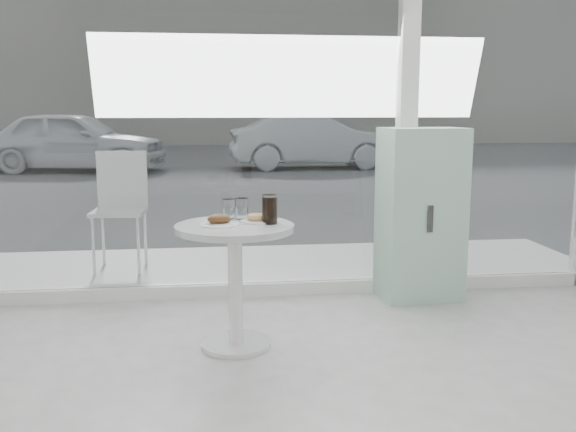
{
  "coord_description": "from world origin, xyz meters",
  "views": [
    {
      "loc": [
        -0.66,
        -1.91,
        1.46
      ],
      "look_at": [
        -0.2,
        1.7,
        0.85
      ],
      "focal_mm": 40.0,
      "sensor_mm": 36.0,
      "label": 1
    }
  ],
  "objects": [
    {
      "name": "main_table",
      "position": [
        -0.5,
        1.9,
        0.55
      ],
      "size": [
        0.72,
        0.72,
        0.77
      ],
      "color": "white",
      "rests_on": "ground"
    },
    {
      "name": "street",
      "position": [
        0.0,
        16.0,
        -0.0
      ],
      "size": [
        40.0,
        24.0,
        0.0
      ],
      "primitive_type": "cube",
      "color": "#383838",
      "rests_on": "ground"
    },
    {
      "name": "car_silver",
      "position": [
        1.93,
        13.64,
        0.67
      ],
      "size": [
        4.09,
        1.53,
        1.34
      ],
      "primitive_type": "imported",
      "rotation": [
        0.0,
        0.0,
        1.6
      ],
      "color": "#96989D",
      "rests_on": "street"
    },
    {
      "name": "patio_deck",
      "position": [
        0.0,
        3.8,
        0.03
      ],
      "size": [
        5.6,
        1.6,
        0.05
      ],
      "primitive_type": "cube",
      "color": "white",
      "rests_on": "ground"
    },
    {
      "name": "car_white",
      "position": [
        -3.71,
        13.55,
        0.71
      ],
      "size": [
        4.41,
        2.36,
        1.43
      ],
      "primitive_type": "imported",
      "rotation": [
        0.0,
        0.0,
        1.4
      ],
      "color": "silver",
      "rests_on": "street"
    },
    {
      "name": "mint_cabinet",
      "position": [
        0.97,
        2.78,
        0.66
      ],
      "size": [
        0.64,
        0.46,
        1.32
      ],
      "rotation": [
        0.0,
        0.0,
        0.08
      ],
      "color": "#A4D1BA",
      "rests_on": "ground"
    },
    {
      "name": "patio_chair",
      "position": [
        -1.43,
        3.87,
        0.64
      ],
      "size": [
        0.48,
        0.48,
        1.03
      ],
      "rotation": [
        0.0,
        0.0,
        -0.06
      ],
      "color": "white",
      "rests_on": "patio_deck"
    },
    {
      "name": "water_tumbler_b",
      "position": [
        -0.45,
        2.09,
        0.83
      ],
      "size": [
        0.08,
        0.08,
        0.13
      ],
      "color": "white",
      "rests_on": "main_table"
    },
    {
      "name": "plate_donut",
      "position": [
        -0.36,
        1.96,
        0.79
      ],
      "size": [
        0.2,
        0.2,
        0.05
      ],
      "color": "white",
      "rests_on": "main_table"
    },
    {
      "name": "plate_fritter",
      "position": [
        -0.59,
        1.88,
        0.8
      ],
      "size": [
        0.24,
        0.24,
        0.07
      ],
      "color": "white",
      "rests_on": "main_table"
    },
    {
      "name": "far_building",
      "position": [
        0.0,
        25.0,
        4.0
      ],
      "size": [
        40.0,
        2.0,
        8.0
      ],
      "primitive_type": "cube",
      "color": "gray",
      "rests_on": "ground"
    },
    {
      "name": "storefront",
      "position": [
        0.07,
        3.0,
        1.71
      ],
      "size": [
        5.0,
        0.14,
        3.0
      ],
      "color": "white",
      "rests_on": "ground"
    },
    {
      "name": "cola_glass",
      "position": [
        -0.29,
        1.9,
        0.86
      ],
      "size": [
        0.09,
        0.09,
        0.18
      ],
      "color": "white",
      "rests_on": "main_table"
    },
    {
      "name": "water_tumbler_a",
      "position": [
        -0.53,
        2.13,
        0.82
      ],
      "size": [
        0.08,
        0.08,
        0.12
      ],
      "color": "white",
      "rests_on": "main_table"
    }
  ]
}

